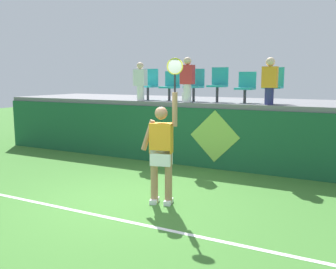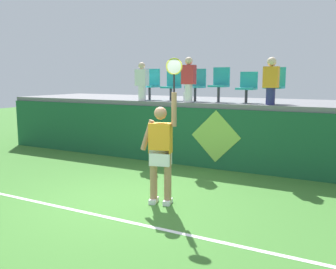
# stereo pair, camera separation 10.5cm
# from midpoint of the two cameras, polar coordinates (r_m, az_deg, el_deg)

# --- Properties ---
(ground_plane) EXTENTS (40.00, 40.00, 0.00)m
(ground_plane) POSITION_cam_midpoint_polar(r_m,az_deg,el_deg) (6.84, -6.44, -10.28)
(ground_plane) COLOR #3D752D
(court_back_wall) EXTENTS (12.92, 0.20, 1.48)m
(court_back_wall) POSITION_cam_midpoint_polar(r_m,az_deg,el_deg) (9.42, 4.81, -0.40)
(court_back_wall) COLOR #195633
(court_back_wall) RESTS_ON ground_plane
(spectator_platform) EXTENTS (12.92, 3.01, 0.12)m
(spectator_platform) POSITION_cam_midpoint_polar(r_m,az_deg,el_deg) (10.67, 8.02, 4.91)
(spectator_platform) COLOR slate
(spectator_platform) RESTS_ON court_back_wall
(court_baseline_stripe) EXTENTS (11.63, 0.08, 0.01)m
(court_baseline_stripe) POSITION_cam_midpoint_polar(r_m,az_deg,el_deg) (6.31, -10.16, -11.98)
(court_baseline_stripe) COLOR white
(court_baseline_stripe) RESTS_ON ground_plane
(tennis_player) EXTENTS (0.74, 0.34, 2.54)m
(tennis_player) POSITION_cam_midpoint_polar(r_m,az_deg,el_deg) (6.52, -0.63, -2.27)
(tennis_player) COLOR white
(tennis_player) RESTS_ON ground_plane
(tennis_ball) EXTENTS (0.07, 0.07, 0.07)m
(tennis_ball) POSITION_cam_midpoint_polar(r_m,az_deg,el_deg) (6.86, -1.59, -9.90)
(tennis_ball) COLOR #D1E533
(tennis_ball) RESTS_ON ground_plane
(water_bottle) EXTENTS (0.07, 0.07, 0.25)m
(water_bottle) POSITION_cam_midpoint_polar(r_m,az_deg,el_deg) (9.69, 2.86, 5.71)
(water_bottle) COLOR white
(water_bottle) RESTS_ON spectator_platform
(stadium_chair_0) EXTENTS (0.44, 0.42, 0.87)m
(stadium_chair_0) POSITION_cam_midpoint_polar(r_m,az_deg,el_deg) (10.65, -2.32, 7.82)
(stadium_chair_0) COLOR #38383D
(stadium_chair_0) RESTS_ON spectator_platform
(stadium_chair_1) EXTENTS (0.44, 0.42, 0.80)m
(stadium_chair_1) POSITION_cam_midpoint_polar(r_m,az_deg,el_deg) (10.32, 0.94, 7.62)
(stadium_chair_1) COLOR #38383D
(stadium_chair_1) RESTS_ON spectator_platform
(stadium_chair_2) EXTENTS (0.44, 0.42, 0.85)m
(stadium_chair_2) POSITION_cam_midpoint_polar(r_m,az_deg,el_deg) (10.01, 4.65, 7.74)
(stadium_chair_2) COLOR #38383D
(stadium_chair_2) RESTS_ON spectator_platform
(stadium_chair_3) EXTENTS (0.44, 0.42, 0.88)m
(stadium_chair_3) POSITION_cam_midpoint_polar(r_m,az_deg,el_deg) (9.76, 8.21, 7.80)
(stadium_chair_3) COLOR #38383D
(stadium_chair_3) RESTS_ON spectator_platform
(stadium_chair_4) EXTENTS (0.44, 0.42, 0.77)m
(stadium_chair_4) POSITION_cam_midpoint_polar(r_m,az_deg,el_deg) (9.53, 12.29, 7.25)
(stadium_chair_4) COLOR #38383D
(stadium_chair_4) RESTS_ON spectator_platform
(stadium_chair_5) EXTENTS (0.44, 0.42, 0.87)m
(stadium_chair_5) POSITION_cam_midpoint_polar(r_m,az_deg,el_deg) (9.36, 16.27, 7.43)
(stadium_chair_5) COLOR #38383D
(stadium_chair_5) RESTS_ON spectator_platform
(spectator_0) EXTENTS (0.34, 0.20, 1.13)m
(spectator_0) POSITION_cam_midpoint_polar(r_m,az_deg,el_deg) (9.57, 3.48, 8.47)
(spectator_0) COLOR white
(spectator_0) RESTS_ON spectator_platform
(spectator_1) EXTENTS (0.34, 0.21, 1.08)m
(spectator_1) POSITION_cam_midpoint_polar(r_m,az_deg,el_deg) (8.97, 15.73, 8.00)
(spectator_1) COLOR navy
(spectator_1) RESTS_ON spectator_platform
(spectator_2) EXTENTS (0.34, 0.20, 1.03)m
(spectator_2) POSITION_cam_midpoint_polar(r_m,az_deg,el_deg) (10.25, -3.69, 8.14)
(spectator_2) COLOR white
(spectator_2) RESTS_ON spectator_platform
(wall_signage_mount) EXTENTS (1.27, 0.01, 1.45)m
(wall_signage_mount) POSITION_cam_midpoint_polar(r_m,az_deg,el_deg) (9.27, 7.50, -5.23)
(wall_signage_mount) COLOR #195633
(wall_signage_mount) RESTS_ON ground_plane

